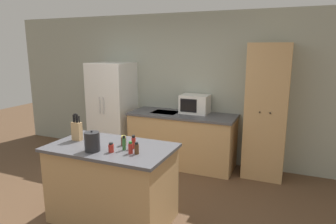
# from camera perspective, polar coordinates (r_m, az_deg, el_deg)

# --- Properties ---
(ground_plane) EXTENTS (14.00, 14.00, 0.00)m
(ground_plane) POSITION_cam_1_polar(r_m,az_deg,el_deg) (3.88, -11.21, -19.33)
(ground_plane) COLOR brown
(wall_back) EXTENTS (7.20, 0.06, 2.60)m
(wall_back) POSITION_cam_1_polar(r_m,az_deg,el_deg) (5.43, 2.14, 4.65)
(wall_back) COLOR #9EA393
(wall_back) RESTS_ON ground_plane
(refrigerator) EXTENTS (0.73, 0.68, 1.74)m
(refrigerator) POSITION_cam_1_polar(r_m,az_deg,el_deg) (5.73, -10.49, 0.50)
(refrigerator) COLOR white
(refrigerator) RESTS_ON ground_plane
(back_counter) EXTENTS (1.82, 0.71, 0.91)m
(back_counter) POSITION_cam_1_polar(r_m,az_deg,el_deg) (5.21, 2.70, -5.19)
(back_counter) COLOR tan
(back_counter) RESTS_ON ground_plane
(pantry_cabinet) EXTENTS (0.61, 0.54, 2.08)m
(pantry_cabinet) POSITION_cam_1_polar(r_m,az_deg,el_deg) (4.85, 18.24, 0.02)
(pantry_cabinet) COLOR tan
(pantry_cabinet) RESTS_ON ground_plane
(kitchen_island) EXTENTS (1.43, 0.83, 0.91)m
(kitchen_island) POSITION_cam_1_polar(r_m,az_deg,el_deg) (3.67, -10.58, -13.12)
(kitchen_island) COLOR tan
(kitchen_island) RESTS_ON ground_plane
(microwave) EXTENTS (0.48, 0.36, 0.31)m
(microwave) POSITION_cam_1_polar(r_m,az_deg,el_deg) (5.13, 5.16, 1.53)
(microwave) COLOR white
(microwave) RESTS_ON back_counter
(knife_block) EXTENTS (0.12, 0.07, 0.33)m
(knife_block) POSITION_cam_1_polar(r_m,az_deg,el_deg) (3.78, -16.97, -3.36)
(knife_block) COLOR tan
(knife_block) RESTS_ON kitchen_island
(spice_bottle_tall_dark) EXTENTS (0.05, 0.05, 0.13)m
(spice_bottle_tall_dark) POSITION_cam_1_polar(r_m,az_deg,el_deg) (3.19, -6.00, -6.92)
(spice_bottle_tall_dark) COLOR #563319
(spice_bottle_tall_dark) RESTS_ON kitchen_island
(spice_bottle_short_red) EXTENTS (0.06, 0.06, 0.11)m
(spice_bottle_short_red) POSITION_cam_1_polar(r_m,az_deg,el_deg) (3.49, -8.45, -5.43)
(spice_bottle_short_red) COLOR #563319
(spice_bottle_short_red) RESTS_ON kitchen_island
(spice_bottle_amber_oil) EXTENTS (0.05, 0.05, 0.15)m
(spice_bottle_amber_oil) POSITION_cam_1_polar(r_m,az_deg,el_deg) (3.36, -6.57, -5.75)
(spice_bottle_amber_oil) COLOR #B2281E
(spice_bottle_amber_oil) RESTS_ON kitchen_island
(spice_bottle_green_herb) EXTENTS (0.04, 0.04, 0.16)m
(spice_bottle_green_herb) POSITION_cam_1_polar(r_m,az_deg,el_deg) (3.32, -8.38, -5.93)
(spice_bottle_green_herb) COLOR #337033
(spice_bottle_green_herb) RESTS_ON kitchen_island
(spice_bottle_pale_salt) EXTENTS (0.06, 0.06, 0.11)m
(spice_bottle_pale_salt) POSITION_cam_1_polar(r_m,az_deg,el_deg) (3.28, -10.79, -6.71)
(spice_bottle_pale_salt) COLOR #B2281E
(spice_bottle_pale_salt) RESTS_ON kitchen_island
(spice_bottle_orange_cap) EXTENTS (0.05, 0.05, 0.13)m
(spice_bottle_orange_cap) POSITION_cam_1_polar(r_m,az_deg,el_deg) (3.21, -7.15, -6.80)
(spice_bottle_orange_cap) COLOR #B2281E
(spice_bottle_orange_cap) RESTS_ON kitchen_island
(kettle) EXTENTS (0.17, 0.17, 0.24)m
(kettle) POSITION_cam_1_polar(r_m,az_deg,el_deg) (3.35, -14.25, -5.49)
(kettle) COLOR #232326
(kettle) RESTS_ON kitchen_island
(fire_extinguisher) EXTENTS (0.13, 0.13, 0.39)m
(fire_extinguisher) POSITION_cam_1_polar(r_m,az_deg,el_deg) (6.31, -14.45, -5.13)
(fire_extinguisher) COLOR red
(fire_extinguisher) RESTS_ON ground_plane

